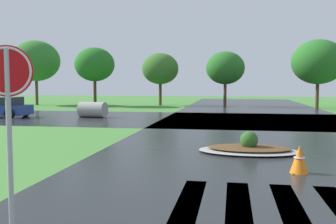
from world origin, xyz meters
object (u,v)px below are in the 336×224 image
stop_sign (8,93)px  drainage_pipe_stack (93,110)px  car_dark_suv (0,108)px  median_island (249,148)px  traffic_cone (299,159)px

stop_sign → drainage_pipe_stack: size_ratio=1.50×
car_dark_suv → drainage_pipe_stack: 5.96m
median_island → traffic_cone: (1.09, -2.64, 0.21)m
car_dark_suv → traffic_cone: (16.31, -12.66, -0.27)m
stop_sign → drainage_pipe_stack: bearing=92.8°
median_island → drainage_pipe_stack: 14.38m
median_island → car_dark_suv: car_dark_suv is taller
stop_sign → drainage_pipe_stack: stop_sign is taller
stop_sign → drainage_pipe_stack: (-5.53, 17.99, -1.56)m
stop_sign → median_island: size_ratio=0.87×
car_dark_suv → traffic_cone: size_ratio=5.64×
median_island → drainage_pipe_stack: (-9.33, 10.94, 0.36)m
median_island → traffic_cone: size_ratio=4.53×
car_dark_suv → stop_sign: bearing=123.6°
drainage_pipe_stack → median_island: bearing=-49.5°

